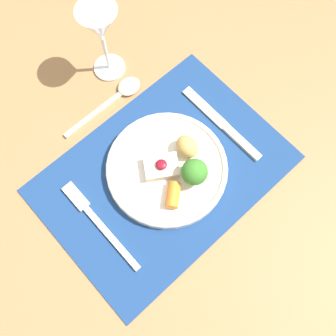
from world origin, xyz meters
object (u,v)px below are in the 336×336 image
Objects in this scene: knife at (226,128)px; wine_glass_near at (100,28)px; spoon at (121,93)px; fork at (96,219)px; dinner_plate at (170,169)px.

knife is 0.32m from wine_glass_near.
knife is 0.24m from spoon.
spoon is (0.21, 0.18, 0.00)m from fork.
spoon is (-0.11, 0.21, 0.00)m from knife.
dinner_plate is 0.21m from spoon.
knife is (0.15, -0.01, -0.01)m from dinner_plate.
dinner_plate reaches higher than knife.
wine_glass_near reaches higher than spoon.
fork is 1.00× the size of knife.
spoon is 1.11× the size of wine_glass_near.
dinner_plate is 1.11× the size of knife.
wine_glass_near is (0.07, 0.27, 0.12)m from dinner_plate.
dinner_plate is at bearing 178.86° from knife.
spoon is 0.15m from wine_glass_near.
fork is 0.37m from wine_glass_near.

